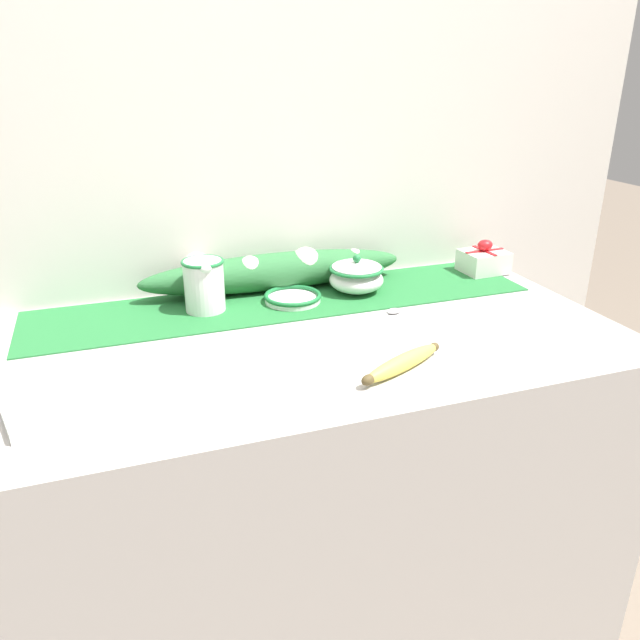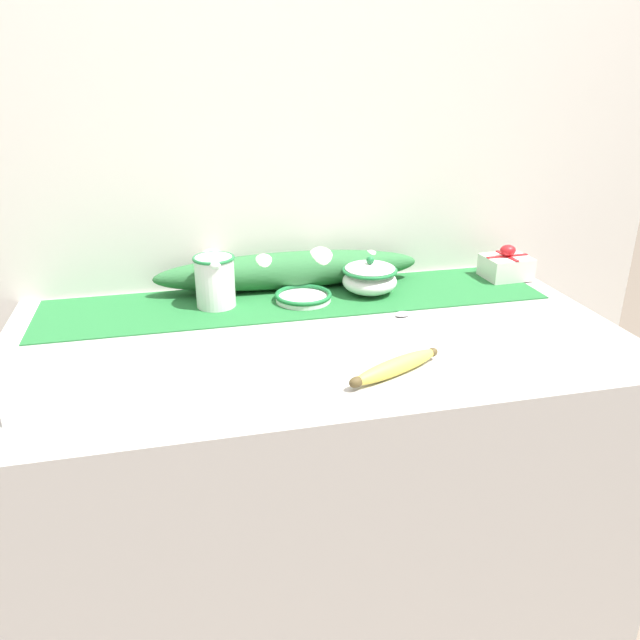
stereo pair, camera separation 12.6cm
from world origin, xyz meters
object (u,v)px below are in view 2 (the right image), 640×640
object	(u,v)px
cream_pitcher	(215,279)
small_dish	(303,297)
sugar_bowl	(370,277)
banana	(395,367)
spoon	(397,315)
gift_box	(506,266)
napkin_stack	(42,395)

from	to	relation	value
cream_pitcher	small_dish	world-z (taller)	cream_pitcher
sugar_bowl	banana	size ratio (longest dim) A/B	0.65
sugar_bowl	banana	world-z (taller)	sugar_bowl
spoon	gift_box	world-z (taller)	gift_box
small_dish	napkin_stack	distance (m)	0.64
gift_box	sugar_bowl	bearing A→B (deg)	-175.29
small_dish	cream_pitcher	bearing A→B (deg)	175.25
cream_pitcher	spoon	xyz separation A→B (m)	(0.39, -0.16, -0.06)
banana	spoon	world-z (taller)	banana
banana	cream_pitcher	bearing A→B (deg)	124.39
sugar_bowl	banana	bearing A→B (deg)	-101.19
small_dish	gift_box	world-z (taller)	gift_box
sugar_bowl	banana	xyz separation A→B (m)	(-0.08, -0.42, -0.03)
banana	spoon	xyz separation A→B (m)	(0.10, 0.26, -0.01)
banana	gift_box	distance (m)	0.66
small_dish	spoon	world-z (taller)	small_dish
cream_pitcher	small_dish	size ratio (longest dim) A/B	0.90
banana	spoon	distance (m)	0.28
banana	napkin_stack	size ratio (longest dim) A/B	1.60
cream_pitcher	banana	distance (m)	0.52
banana	gift_box	world-z (taller)	gift_box
sugar_bowl	spoon	bearing A→B (deg)	-84.92
napkin_stack	gift_box	xyz separation A→B (m)	(1.09, 0.41, 0.02)
cream_pitcher	sugar_bowl	bearing A→B (deg)	-0.28
small_dish	napkin_stack	world-z (taller)	small_dish
small_dish	banana	world-z (taller)	banana
gift_box	small_dish	bearing A→B (deg)	-175.17
sugar_bowl	napkin_stack	bearing A→B (deg)	-151.81
cream_pitcher	napkin_stack	size ratio (longest dim) A/B	0.95
banana	napkin_stack	distance (m)	0.62
cream_pitcher	spoon	bearing A→B (deg)	-22.54
small_dish	banana	size ratio (longest dim) A/B	0.66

